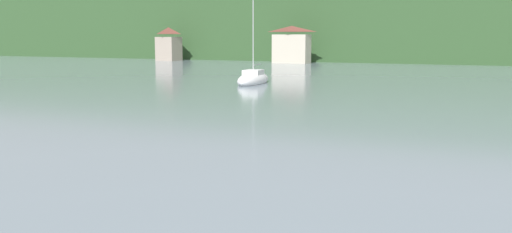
# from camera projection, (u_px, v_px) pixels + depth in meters

# --- Properties ---
(wooded_hillside) EXTENTS (352.00, 45.38, 32.54)m
(wooded_hillside) POSITION_uv_depth(u_px,v_px,m) (479.00, 29.00, 121.31)
(wooded_hillside) COLOR #2D4C28
(wooded_hillside) RESTS_ON ground_plane
(shore_building_west) EXTENTS (4.46, 4.31, 7.08)m
(shore_building_west) POSITION_uv_depth(u_px,v_px,m) (169.00, 44.00, 118.63)
(shore_building_west) COLOR gray
(shore_building_west) RESTS_ON ground_plane
(shore_building_westcentral) EXTENTS (7.21, 3.46, 7.14)m
(shore_building_westcentral) POSITION_uv_depth(u_px,v_px,m) (292.00, 45.00, 106.26)
(shore_building_westcentral) COLOR #BCB29E
(shore_building_westcentral) RESTS_ON ground_plane
(sailboat_far_0) EXTENTS (3.50, 8.11, 10.72)m
(sailboat_far_0) POSITION_uv_depth(u_px,v_px,m) (253.00, 79.00, 59.71)
(sailboat_far_0) COLOR white
(sailboat_far_0) RESTS_ON ground_plane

